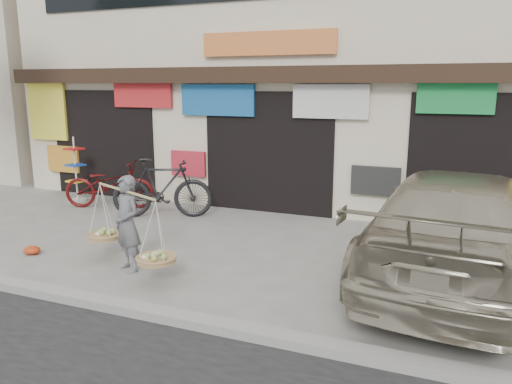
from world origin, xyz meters
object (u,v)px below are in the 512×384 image
at_px(bike_0, 109,185).
at_px(street_vendor, 128,228).
at_px(bike_1, 162,188).
at_px(display_rack, 76,175).
at_px(suv, 459,225).

bearing_deg(bike_0, street_vendor, -158.31).
xyz_separation_m(street_vendor, bike_0, (-2.86, 3.21, -0.14)).
xyz_separation_m(street_vendor, bike_1, (-1.24, 2.93, -0.03)).
xyz_separation_m(bike_1, display_rack, (-2.84, 0.56, -0.01)).
xyz_separation_m(bike_0, display_rack, (-1.22, 0.28, 0.10)).
height_order(bike_0, bike_1, bike_1).
bearing_deg(bike_1, display_rack, 56.49).
bearing_deg(display_rack, bike_1, -11.08).
xyz_separation_m(street_vendor, display_rack, (-4.08, 3.48, -0.04)).
height_order(street_vendor, bike_1, street_vendor).
height_order(bike_1, display_rack, display_rack).
distance_m(bike_0, display_rack, 1.25).
relative_size(street_vendor, display_rack, 1.24).
bearing_deg(bike_0, display_rack, 57.04).
bearing_deg(bike_0, suv, -122.09).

